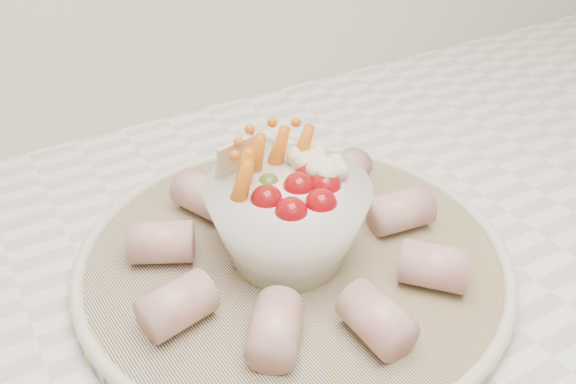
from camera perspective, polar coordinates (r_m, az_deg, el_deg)
serving_platter at (r=0.58m, az=0.48°, el=-5.95°), size 0.41×0.41×0.02m
veggie_bowl at (r=0.55m, az=0.02°, el=-2.15°), size 0.14×0.14×0.11m
cured_meat_rolls at (r=0.56m, az=0.49°, el=-4.17°), size 0.29×0.29×0.04m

